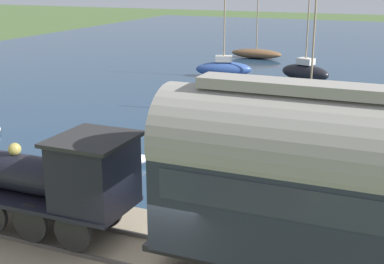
# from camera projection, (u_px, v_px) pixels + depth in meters

# --- Properties ---
(harbor_water) EXTENTS (80.00, 80.00, 0.01)m
(harbor_water) POSITION_uv_depth(u_px,v_px,m) (360.00, 55.00, 51.58)
(harbor_water) COLOR navy
(harbor_water) RESTS_ON ground
(steam_locomotive) EXTENTS (2.13, 5.52, 3.06)m
(steam_locomotive) POSITION_uv_depth(u_px,v_px,m) (60.00, 177.00, 14.43)
(steam_locomotive) COLOR black
(steam_locomotive) RESTS_ON rail_embankment
(sailboat_blue) EXTENTS (2.63, 4.42, 6.35)m
(sailboat_blue) POSITION_uv_depth(u_px,v_px,m) (224.00, 68.00, 40.48)
(sailboat_blue) COLOR #335199
(sailboat_blue) RESTS_ON harbor_water
(sailboat_black) EXTENTS (2.58, 4.04, 7.27)m
(sailboat_black) POSITION_uv_depth(u_px,v_px,m) (305.00, 72.00, 38.78)
(sailboat_black) COLOR black
(sailboat_black) RESTS_ON harbor_water
(sailboat_navy) EXTENTS (2.21, 5.09, 7.44)m
(sailboat_navy) POSITION_uv_depth(u_px,v_px,m) (309.00, 107.00, 28.87)
(sailboat_navy) COLOR #192347
(sailboat_navy) RESTS_ON harbor_water
(sailboat_brown) EXTENTS (1.66, 4.85, 7.88)m
(sailboat_brown) POSITION_uv_depth(u_px,v_px,m) (256.00, 53.00, 49.39)
(sailboat_brown) COLOR brown
(sailboat_brown) RESTS_ON harbor_water
(rowboat_mid_harbor) EXTENTS (1.92, 1.87, 0.51)m
(rowboat_mid_harbor) POSITION_uv_depth(u_px,v_px,m) (126.00, 161.00, 21.55)
(rowboat_mid_harbor) COLOR silver
(rowboat_mid_harbor) RESTS_ON harbor_water
(rowboat_off_pier) EXTENTS (2.47, 2.27, 0.39)m
(rowboat_off_pier) POSITION_uv_depth(u_px,v_px,m) (353.00, 144.00, 23.92)
(rowboat_off_pier) COLOR #B7B2A3
(rowboat_off_pier) RESTS_ON harbor_water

